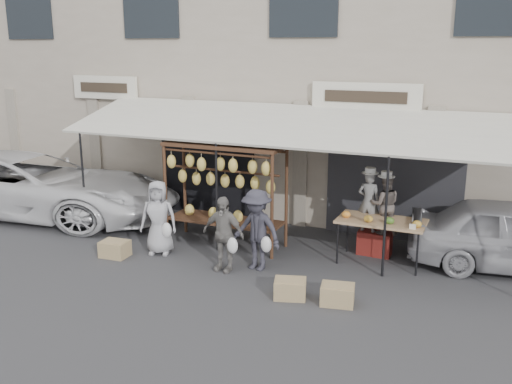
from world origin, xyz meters
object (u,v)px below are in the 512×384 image
(vendor_left, at_px, (369,202))
(crate_far, at_px, (115,249))
(produce_table, at_px, (381,222))
(customer_mid, at_px, (223,234))
(van, at_px, (22,169))
(crate_near_b, at_px, (337,295))
(vendor_right, at_px, (385,204))
(crate_near_a, at_px, (290,289))
(banana_rack, at_px, (224,175))
(customer_left, at_px, (159,218))
(customer_right, at_px, (257,230))

(vendor_left, bearing_deg, crate_far, 29.02)
(produce_table, height_order, customer_mid, customer_mid)
(produce_table, xyz_separation_m, van, (-9.13, -0.22, 0.31))
(crate_far, bearing_deg, customer_mid, 6.24)
(crate_far, xyz_separation_m, van, (-4.07, 1.61, 1.00))
(crate_near_b, bearing_deg, vendor_right, 85.24)
(crate_near_b, bearing_deg, customer_mid, 167.08)
(crate_near_a, xyz_separation_m, crate_far, (-4.00, 0.39, 0.00))
(banana_rack, relative_size, crate_far, 4.72)
(vendor_left, relative_size, vendor_right, 1.03)
(produce_table, xyz_separation_m, customer_mid, (-2.68, -1.56, -0.13))
(vendor_right, bearing_deg, customer_left, 4.36)
(banana_rack, height_order, customer_left, banana_rack)
(produce_table, distance_m, customer_mid, 3.11)
(customer_mid, bearing_deg, produce_table, 31.96)
(vendor_left, bearing_deg, crate_near_a, 78.45)
(crate_near_a, bearing_deg, banana_rack, 139.24)
(produce_table, xyz_separation_m, vendor_left, (-0.37, 0.47, 0.26))
(vendor_right, bearing_deg, produce_table, 76.78)
(crate_near_b, height_order, crate_far, same)
(banana_rack, height_order, produce_table, banana_rack)
(banana_rack, height_order, crate_far, banana_rack)
(customer_left, distance_m, crate_far, 1.10)
(customer_left, bearing_deg, banana_rack, 25.79)
(produce_table, height_order, customer_right, customer_right)
(produce_table, height_order, crate_near_b, produce_table)
(vendor_left, bearing_deg, van, 7.47)
(crate_far, distance_m, van, 4.49)
(van, bearing_deg, customer_left, -109.24)
(crate_near_a, bearing_deg, produce_table, 64.32)
(customer_left, xyz_separation_m, van, (-4.80, 1.06, 0.39))
(produce_table, relative_size, customer_mid, 1.15)
(banana_rack, height_order, van, van)
(customer_mid, bearing_deg, crate_far, -172.04)
(customer_right, bearing_deg, customer_mid, -142.28)
(customer_left, relative_size, customer_mid, 1.05)
(van, bearing_deg, vendor_right, -92.63)
(crate_far, height_order, van, van)
(banana_rack, relative_size, vendor_right, 2.12)
(vendor_right, height_order, van, van)
(banana_rack, relative_size, crate_near_a, 4.82)
(vendor_right, xyz_separation_m, van, (-9.10, -0.66, 0.06))
(vendor_left, relative_size, crate_far, 2.29)
(produce_table, relative_size, crate_near_b, 3.09)
(banana_rack, height_order, crate_near_a, banana_rack)
(crate_far, bearing_deg, produce_table, 19.82)
(banana_rack, height_order, vendor_right, banana_rack)
(crate_far, relative_size, van, 0.10)
(crate_near_b, xyz_separation_m, crate_far, (-4.82, 0.30, 0.00))
(customer_mid, distance_m, crate_near_b, 2.56)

